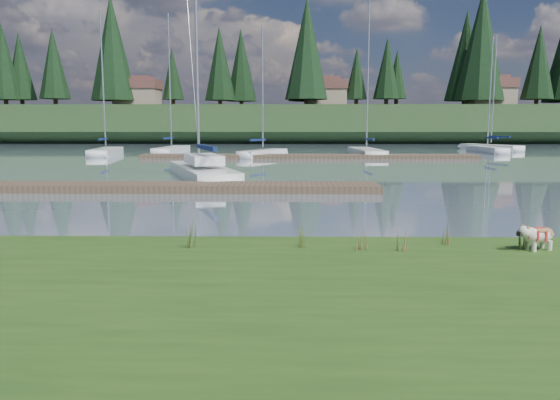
{
  "coord_description": "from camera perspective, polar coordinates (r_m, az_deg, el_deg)",
  "views": [
    {
      "loc": [
        0.39,
        -12.49,
        2.64
      ],
      "look_at": [
        0.22,
        -0.5,
        0.97
      ],
      "focal_mm": 35.0,
      "sensor_mm": 36.0,
      "label": 1
    }
  ],
  "objects": [
    {
      "name": "sailboat_bg_4",
      "position": [
        55.03,
        20.57,
        5.02
      ],
      "size": [
        1.91,
        7.23,
        10.63
      ],
      "rotation": [
        0.0,
        0.0,
        1.64
      ],
      "color": "white",
      "rests_on": "ground"
    },
    {
      "name": "ridge",
      "position": [
        85.49,
        0.57,
        7.84
      ],
      "size": [
        200.0,
        20.0,
        5.0
      ],
      "primitive_type": "cube",
      "color": "#1F3419",
      "rests_on": "ground"
    },
    {
      "name": "house_2",
      "position": [
        86.83,
        21.13,
        10.5
      ],
      "size": [
        6.3,
        5.3,
        4.65
      ],
      "color": "gray",
      "rests_on": "ridge"
    },
    {
      "name": "sailboat_bg_2",
      "position": [
        44.84,
        -1.43,
        4.98
      ],
      "size": [
        4.29,
        6.72,
        10.42
      ],
      "rotation": [
        0.0,
        0.0,
        1.1
      ],
      "color": "white",
      "rests_on": "ground"
    },
    {
      "name": "dock_far",
      "position": [
        42.6,
        3.0,
        4.57
      ],
      "size": [
        26.0,
        2.2,
        0.3
      ],
      "primitive_type": "cube",
      "color": "#4C3D2C",
      "rests_on": "ground"
    },
    {
      "name": "mud_lip",
      "position": [
        11.2,
        -1.19,
        -5.33
      ],
      "size": [
        60.0,
        0.5,
        0.14
      ],
      "primitive_type": "cube",
      "color": "#33281C",
      "rests_on": "ground"
    },
    {
      "name": "sailboat_bg_5",
      "position": [
        60.32,
        20.69,
        5.22
      ],
      "size": [
        4.87,
        7.98,
        11.52
      ],
      "rotation": [
        0.0,
        0.0,
        2.01
      ],
      "color": "white",
      "rests_on": "ground"
    },
    {
      "name": "conifer_6",
      "position": [
        85.85,
        20.31,
        15.06
      ],
      "size": [
        7.04,
        7.04,
        17.0
      ],
      "color": "#382619",
      "rests_on": "ridge"
    },
    {
      "name": "weed_0",
      "position": [
        10.24,
        2.09,
        -3.73
      ],
      "size": [
        0.17,
        0.14,
        0.53
      ],
      "color": "#475B23",
      "rests_on": "bank"
    },
    {
      "name": "dock_near",
      "position": [
        22.08,
        -10.65,
        1.32
      ],
      "size": [
        16.0,
        2.0,
        0.3
      ],
      "primitive_type": "cube",
      "color": "#4C3D2C",
      "rests_on": "ground"
    },
    {
      "name": "house_0",
      "position": [
        85.6,
        -14.6,
        10.81
      ],
      "size": [
        6.3,
        5.3,
        4.65
      ],
      "color": "gray",
      "rests_on": "ridge"
    },
    {
      "name": "sailboat_bg_0",
      "position": [
        50.1,
        -17.57,
        4.92
      ],
      "size": [
        2.7,
        8.57,
        12.17
      ],
      "rotation": [
        0.0,
        0.0,
        1.7
      ],
      "color": "white",
      "rests_on": "ground"
    },
    {
      "name": "conifer_3",
      "position": [
        85.61,
        -6.34,
        13.99
      ],
      "size": [
        4.84,
        4.84,
        12.25
      ],
      "color": "#382619",
      "rests_on": "ridge"
    },
    {
      "name": "weed_2",
      "position": [
        10.88,
        17.03,
        -3.25
      ],
      "size": [
        0.17,
        0.14,
        0.59
      ],
      "color": "#475B23",
      "rests_on": "bank"
    },
    {
      "name": "weed_5",
      "position": [
        11.01,
        24.27,
        -3.3
      ],
      "size": [
        0.17,
        0.14,
        0.66
      ],
      "color": "#475B23",
      "rests_on": "bank"
    },
    {
      "name": "bulldog",
      "position": [
        11.04,
        25.34,
        -3.27
      ],
      "size": [
        0.79,
        0.49,
        0.47
      ],
      "rotation": [
        0.0,
        0.0,
        3.47
      ],
      "color": "silver",
      "rests_on": "bank"
    },
    {
      "name": "weed_3",
      "position": [
        10.25,
        -9.39,
        -3.59
      ],
      "size": [
        0.17,
        0.14,
        0.62
      ],
      "color": "#475B23",
      "rests_on": "bank"
    },
    {
      "name": "conifer_2",
      "position": [
        85.1,
        -17.14,
        14.96
      ],
      "size": [
        6.6,
        6.6,
        16.05
      ],
      "color": "#382619",
      "rests_on": "ridge"
    },
    {
      "name": "sailboat_bg_1",
      "position": [
        52.03,
        -11.04,
        5.24
      ],
      "size": [
        2.13,
        8.54,
        12.56
      ],
      "rotation": [
        0.0,
        0.0,
        1.51
      ],
      "color": "white",
      "rests_on": "ground"
    },
    {
      "name": "conifer_1",
      "position": [
        93.15,
        -25.52,
        12.5
      ],
      "size": [
        4.4,
        4.4,
        11.3
      ],
      "color": "#382619",
      "rests_on": "ridge"
    },
    {
      "name": "bank",
      "position": [
        6.95,
        -2.5,
        -12.83
      ],
      "size": [
        60.0,
        9.0,
        0.35
      ],
      "primitive_type": "cube",
      "color": "#2A4B17",
      "rests_on": "ground"
    },
    {
      "name": "conifer_5",
      "position": [
        84.17,
        11.12,
        13.37
      ],
      "size": [
        3.96,
        3.96,
        10.35
      ],
      "color": "#382619",
      "rests_on": "ridge"
    },
    {
      "name": "house_1",
      "position": [
        83.81,
        4.75,
        11.11
      ],
      "size": [
        6.3,
        5.3,
        4.65
      ],
      "color": "gray",
      "rests_on": "ridge"
    },
    {
      "name": "ground",
      "position": [
        42.58,
        0.3,
        4.38
      ],
      "size": [
        200.0,
        200.0,
        0.0
      ],
      "primitive_type": "plane",
      "color": "gray",
      "rests_on": "ground"
    },
    {
      "name": "sailboat_main",
      "position": [
        28.04,
        -8.43,
        3.31
      ],
      "size": [
        5.2,
        10.18,
        14.39
      ],
      "rotation": [
        0.0,
        0.0,
        1.91
      ],
      "color": "white",
      "rests_on": "ground"
    },
    {
      "name": "conifer_4",
      "position": [
        79.23,
        2.81,
        15.51
      ],
      "size": [
        6.16,
        6.16,
        15.1
      ],
      "color": "#382619",
      "rests_on": "ridge"
    },
    {
      "name": "weed_1",
      "position": [
        10.13,
        8.47,
        -4.24
      ],
      "size": [
        0.17,
        0.14,
        0.4
      ],
      "color": "#475B23",
      "rests_on": "bank"
    },
    {
      "name": "sailboat_bg_3",
      "position": [
        47.79,
        8.81,
        5.06
      ],
      "size": [
        2.38,
        9.38,
        13.5
      ],
      "rotation": [
        0.0,
        0.0,
        1.63
      ],
      "color": "white",
      "rests_on": "ground"
    },
    {
      "name": "weed_4",
      "position": [
        10.18,
        12.71,
        -4.14
      ],
      "size": [
        0.17,
        0.14,
        0.47
      ],
      "color": "#475B23",
      "rests_on": "bank"
    }
  ]
}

